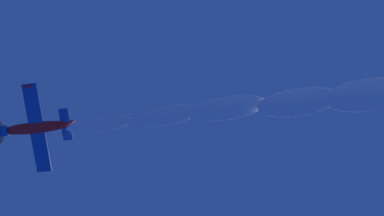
{
  "coord_description": "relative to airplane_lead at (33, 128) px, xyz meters",
  "views": [
    {
      "loc": [
        -6.36,
        -20.07,
        2.16
      ],
      "look_at": [
        7.82,
        -16.11,
        54.42
      ],
      "focal_mm": 58.08,
      "sensor_mm": 36.0,
      "label": 1
    }
  ],
  "objects": [
    {
      "name": "airplane_lead",
      "position": [
        0.0,
        0.0,
        0.0
      ],
      "size": [
        8.33,
        7.43,
        2.41
      ],
      "color": "red"
    }
  ]
}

